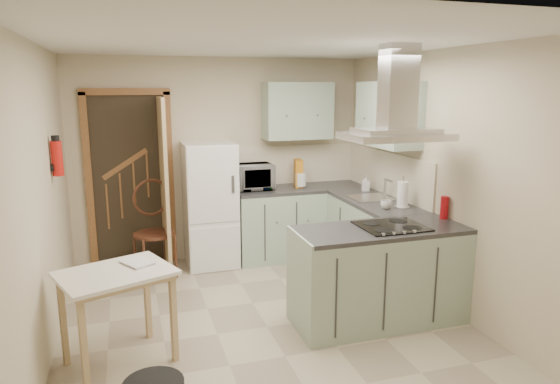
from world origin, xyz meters
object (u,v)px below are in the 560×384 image
object	(u,v)px
bentwood_chair	(154,234)
peninsula	(379,275)
fridge	(210,205)
extractor_hood	(396,136)
drop_leaf_table	(119,318)
microwave	(249,177)

from	to	relation	value
bentwood_chair	peninsula	bearing A→B (deg)	-57.60
fridge	extractor_hood	distance (m)	2.57
fridge	extractor_hood	world-z (taller)	extractor_hood
fridge	peninsula	world-z (taller)	fridge
fridge	bentwood_chair	size ratio (longest dim) A/B	1.48
drop_leaf_table	fridge	bearing A→B (deg)	40.75
extractor_hood	bentwood_chair	distance (m)	2.93
peninsula	bentwood_chair	size ratio (longest dim) A/B	1.53
extractor_hood	bentwood_chair	xyz separation A→B (m)	(-2.01, 1.76, -1.21)
drop_leaf_table	extractor_hood	bearing A→B (deg)	-20.36
drop_leaf_table	microwave	size ratio (longest dim) A/B	1.45
extractor_hood	peninsula	bearing A→B (deg)	180.00
fridge	peninsula	bearing A→B (deg)	-58.26
peninsula	extractor_hood	size ratio (longest dim) A/B	1.72
fridge	drop_leaf_table	bearing A→B (deg)	-117.75
fridge	peninsula	xyz separation A→B (m)	(1.22, -1.98, -0.30)
bentwood_chair	microwave	world-z (taller)	microwave
peninsula	extractor_hood	xyz separation A→B (m)	(0.10, 0.00, 1.27)
drop_leaf_table	bentwood_chair	xyz separation A→B (m)	(0.38, 1.81, 0.13)
fridge	drop_leaf_table	xyz separation A→B (m)	(-1.07, -2.03, -0.37)
extractor_hood	bentwood_chair	bearing A→B (deg)	138.76
bentwood_chair	microwave	size ratio (longest dim) A/B	1.80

